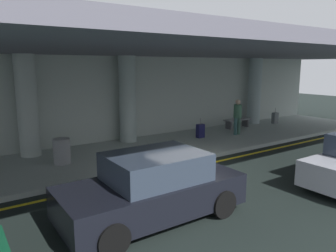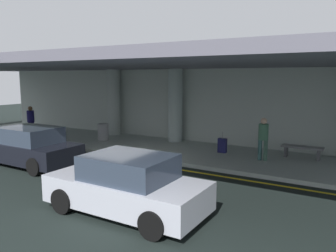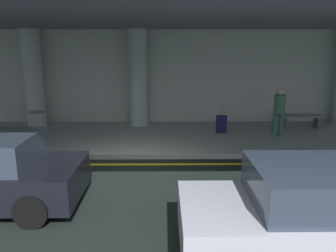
# 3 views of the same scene
# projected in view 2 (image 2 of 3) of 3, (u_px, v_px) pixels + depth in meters

# --- Properties ---
(ground_plane) EXTENTS (60.00, 60.00, 0.00)m
(ground_plane) POSITION_uv_depth(u_px,v_px,m) (116.00, 164.00, 13.21)
(ground_plane) COLOR black
(sidewalk) EXTENTS (26.00, 4.20, 0.15)m
(sidewalk) POSITION_uv_depth(u_px,v_px,m) (159.00, 148.00, 15.83)
(sidewalk) COLOR #A4B2AB
(sidewalk) RESTS_ON ground
(lane_stripe_yellow) EXTENTS (26.00, 0.14, 0.01)m
(lane_stripe_yellow) POSITION_uv_depth(u_px,v_px,m) (126.00, 161.00, 13.71)
(lane_stripe_yellow) COLOR yellow
(lane_stripe_yellow) RESTS_ON ground
(support_column_far_left) EXTENTS (0.72, 0.72, 3.65)m
(support_column_far_left) POSITION_uv_depth(u_px,v_px,m) (114.00, 102.00, 18.92)
(support_column_far_left) COLOR #AAB7B2
(support_column_far_left) RESTS_ON sidewalk
(support_column_left_mid) EXTENTS (0.72, 0.72, 3.65)m
(support_column_left_mid) POSITION_uv_depth(u_px,v_px,m) (175.00, 105.00, 16.89)
(support_column_left_mid) COLOR #A0B1AE
(support_column_left_mid) RESTS_ON sidewalk
(ceiling_overhang) EXTENTS (28.00, 13.20, 0.30)m
(ceiling_overhang) POSITION_uv_depth(u_px,v_px,m) (152.00, 64.00, 14.85)
(ceiling_overhang) COLOR slate
(ceiling_overhang) RESTS_ON support_column_far_left
(terminal_back_wall) EXTENTS (26.00, 0.30, 3.80)m
(terminal_back_wall) POSITION_uv_depth(u_px,v_px,m) (182.00, 106.00, 17.48)
(terminal_back_wall) COLOR #AEB9B2
(terminal_back_wall) RESTS_ON ground
(car_silver) EXTENTS (4.10, 1.92, 1.50)m
(car_silver) POSITION_uv_depth(u_px,v_px,m) (127.00, 185.00, 8.39)
(car_silver) COLOR #B2B5C2
(car_silver) RESTS_ON ground
(car_black) EXTENTS (4.10, 1.92, 1.50)m
(car_black) POSITION_uv_depth(u_px,v_px,m) (30.00, 147.00, 12.96)
(car_black) COLOR black
(car_black) RESTS_ON ground
(traveler_with_luggage) EXTENTS (0.38, 0.38, 1.68)m
(traveler_with_luggage) POSITION_uv_depth(u_px,v_px,m) (263.00, 136.00, 13.07)
(traveler_with_luggage) COLOR #345B5B
(traveler_with_luggage) RESTS_ON sidewalk
(person_waiting_for_ride) EXTENTS (0.38, 0.38, 1.68)m
(person_waiting_for_ride) POSITION_uv_depth(u_px,v_px,m) (31.00, 119.00, 18.25)
(person_waiting_for_ride) COLOR #0F0A4A
(person_waiting_for_ride) RESTS_ON sidewalk
(suitcase_upright_primary) EXTENTS (0.36, 0.22, 0.90)m
(suitcase_upright_primary) POSITION_uv_depth(u_px,v_px,m) (222.00, 145.00, 14.52)
(suitcase_upright_primary) COLOR #171847
(suitcase_upright_primary) RESTS_ON sidewalk
(bench_metal) EXTENTS (1.60, 0.50, 0.48)m
(bench_metal) POSITION_uv_depth(u_px,v_px,m) (302.00, 150.00, 13.53)
(bench_metal) COLOR slate
(bench_metal) RESTS_ON sidewalk
(trash_bin_steel) EXTENTS (0.56, 0.56, 0.85)m
(trash_bin_steel) POSITION_uv_depth(u_px,v_px,m) (103.00, 132.00, 17.39)
(trash_bin_steel) COLOR gray
(trash_bin_steel) RESTS_ON sidewalk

